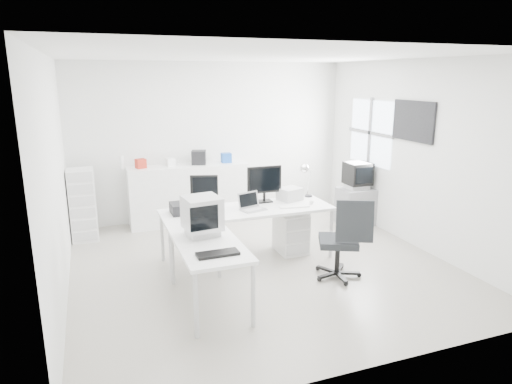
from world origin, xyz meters
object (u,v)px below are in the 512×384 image
object	(u,v)px
sideboard	(189,194)
office_chair	(338,237)
side_desk	(209,273)
crt_tv	(358,176)
laser_printer	(290,194)
crt_monitor	(202,216)
inkjet_printer	(186,208)
drawer_pedestal	(291,232)
lcd_monitor_small	(204,191)
main_desk	(248,234)
filing_cabinet	(83,205)
lcd_monitor_large	(264,184)
laptop	(253,203)
tv_cabinet	(356,206)

from	to	relation	value
sideboard	office_chair	bearing A→B (deg)	-65.91
side_desk	crt_tv	distance (m)	3.76
office_chair	crt_tv	bearing A→B (deg)	76.76
laser_printer	crt_monitor	bearing A→B (deg)	-164.62
side_desk	crt_monitor	xyz separation A→B (m)	(0.00, 0.25, 0.61)
inkjet_printer	crt_tv	xyz separation A→B (m)	(3.17, 0.75, 0.05)
drawer_pedestal	sideboard	size ratio (longest dim) A/B	0.29
drawer_pedestal	crt_tv	distance (m)	1.90
sideboard	lcd_monitor_small	bearing A→B (deg)	-94.45
inkjet_printer	office_chair	world-z (taller)	office_chair
side_desk	drawer_pedestal	world-z (taller)	side_desk
drawer_pedestal	crt_tv	bearing A→B (deg)	26.25
drawer_pedestal	inkjet_printer	size ratio (longest dim) A/B	1.50
main_desk	filing_cabinet	distance (m)	2.77
drawer_pedestal	crt_tv	world-z (taller)	crt_tv
lcd_monitor_small	lcd_monitor_large	world-z (taller)	lcd_monitor_large
laptop	office_chair	world-z (taller)	office_chair
lcd_monitor_large	filing_cabinet	distance (m)	2.95
laser_printer	tv_cabinet	bearing A→B (deg)	3.44
laptop	filing_cabinet	distance (m)	2.87
tv_cabinet	sideboard	bearing A→B (deg)	157.81
main_desk	side_desk	size ratio (longest dim) A/B	1.71
lcd_monitor_large	crt_tv	size ratio (longest dim) A/B	1.08
office_chair	crt_tv	distance (m)	2.34
lcd_monitor_small	crt_tv	xyz separation A→B (m)	(2.87, 0.60, -0.12)
lcd_monitor_large	sideboard	xyz separation A→B (m)	(-0.77, 1.72, -0.50)
lcd_monitor_large	crt_tv	distance (m)	2.07
main_desk	lcd_monitor_large	size ratio (longest dim) A/B	4.44
crt_monitor	lcd_monitor_large	bearing A→B (deg)	35.88
tv_cabinet	sideboard	distance (m)	2.96
side_desk	lcd_monitor_small	xyz separation A→B (m)	(0.30, 1.35, 0.62)
filing_cabinet	side_desk	bearing A→B (deg)	-64.54
side_desk	crt_monitor	size ratio (longest dim) A/B	2.97
laptop	sideboard	size ratio (longest dim) A/B	0.15
side_desk	filing_cabinet	xyz separation A→B (m)	(-1.33, 2.79, 0.19)
lcd_monitor_small	sideboard	size ratio (longest dim) A/B	0.23
filing_cabinet	tv_cabinet	bearing A→B (deg)	-10.59
inkjet_printer	laser_printer	xyz separation A→B (m)	(1.60, 0.12, 0.02)
lcd_monitor_small	filing_cabinet	xyz separation A→B (m)	(-1.63, 1.44, -0.42)
main_desk	drawer_pedestal	world-z (taller)	main_desk
filing_cabinet	sideboard	bearing A→B (deg)	8.87
laser_printer	filing_cabinet	xyz separation A→B (m)	(-2.93, 1.47, -0.27)
drawer_pedestal	crt_monitor	xyz separation A→B (m)	(-1.55, -0.90, 0.69)
laptop	sideboard	world-z (taller)	sideboard
crt_monitor	sideboard	distance (m)	2.89
main_desk	crt_monitor	size ratio (longest dim) A/B	5.08
drawer_pedestal	filing_cabinet	distance (m)	3.32
laser_printer	sideboard	distance (m)	2.12
lcd_monitor_large	filing_cabinet	world-z (taller)	lcd_monitor_large
laptop	crt_tv	world-z (taller)	crt_tv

